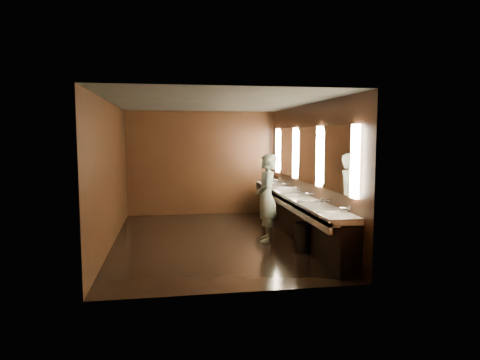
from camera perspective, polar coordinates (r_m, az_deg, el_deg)
name	(u,v)px	position (r m, az deg, el deg)	size (l,w,h in m)	color
floor	(213,240)	(8.92, -3.59, -8.00)	(6.00, 6.00, 0.00)	black
ceiling	(212,103)	(8.68, -3.71, 10.25)	(4.00, 6.00, 0.02)	#2D2D2B
wall_back	(202,163)	(11.67, -5.13, 2.26)	(4.00, 0.02, 2.80)	black
wall_front	(235,192)	(5.73, -0.64, -1.58)	(4.00, 0.02, 2.80)	black
wall_left	(111,174)	(8.72, -16.84, 0.77)	(0.02, 6.00, 2.80)	black
wall_right	(307,171)	(9.11, 8.97, 1.17)	(0.02, 6.00, 2.80)	black
sink_counter	(297,214)	(9.16, 7.65, -4.49)	(0.55, 5.40, 1.01)	black
mirror_band	(307,155)	(9.08, 8.89, 3.37)	(0.06, 5.03, 1.15)	#FFE8BA
person	(267,198)	(8.68, 3.56, -2.39)	(0.65, 0.43, 1.78)	#7FB8BD
trash_bin	(304,237)	(8.06, 8.58, -7.58)	(0.35, 0.35, 0.55)	black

